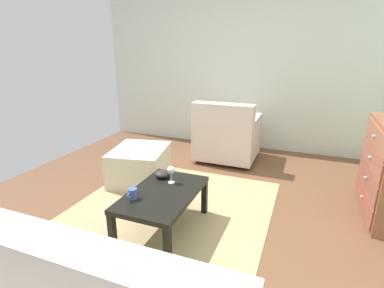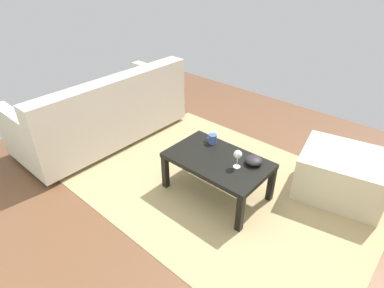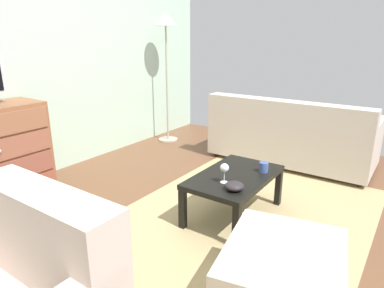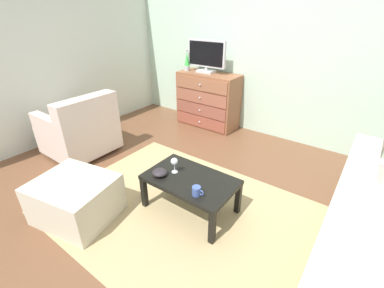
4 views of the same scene
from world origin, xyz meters
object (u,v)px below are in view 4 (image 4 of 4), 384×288
object	(u,v)px
coffee_table	(190,182)
couch_large	(379,259)
dresser	(208,100)
armchair	(81,130)
ottoman	(76,199)
bowl_decorative	(160,173)
tv	(206,56)
mug	(197,191)
wine_glass	(174,162)
lava_lamp	(187,62)

from	to	relation	value
coffee_table	couch_large	world-z (taller)	couch_large
dresser	couch_large	size ratio (longest dim) A/B	0.54
armchair	ottoman	size ratio (longest dim) A/B	1.21
dresser	ottoman	bearing A→B (deg)	-85.20
bowl_decorative	tv	bearing A→B (deg)	112.23
dresser	mug	xyz separation A→B (m)	(1.23, -2.07, -0.03)
mug	couch_large	distance (m)	1.36
tv	coffee_table	distance (m)	2.37
wine_glass	couch_large	distance (m)	1.73
mug	bowl_decorative	xyz separation A→B (m)	(-0.46, 0.03, -0.01)
ottoman	armchair	bearing A→B (deg)	144.05
couch_large	ottoman	distance (m)	2.48
tv	bowl_decorative	bearing A→B (deg)	-67.77
lava_lamp	coffee_table	distance (m)	2.45
coffee_table	dresser	bearing A→B (deg)	118.66
lava_lamp	wine_glass	size ratio (longest dim) A/B	2.10
dresser	bowl_decorative	world-z (taller)	dresser
ottoman	couch_large	bearing A→B (deg)	18.52
mug	ottoman	size ratio (longest dim) A/B	0.16
mug	couch_large	xyz separation A→B (m)	(1.34, 0.24, -0.10)
mug	ottoman	xyz separation A→B (m)	(-1.01, -0.55, -0.21)
armchair	ottoman	world-z (taller)	armchair
tv	lava_lamp	distance (m)	0.36
ottoman	mug	bearing A→B (deg)	28.55
lava_lamp	armchair	xyz separation A→B (m)	(-0.44, -1.81, -0.69)
dresser	lava_lamp	xyz separation A→B (m)	(-0.40, -0.04, 0.59)
coffee_table	bowl_decorative	distance (m)	0.31
couch_large	tv	bearing A→B (deg)	144.87
coffee_table	wine_glass	xyz separation A→B (m)	(-0.19, -0.01, 0.16)
dresser	bowl_decorative	xyz separation A→B (m)	(0.77, -2.04, -0.04)
bowl_decorative	ottoman	distance (m)	0.83
lava_lamp	couch_large	xyz separation A→B (m)	(2.97, -1.79, -0.72)
tv	mug	bearing A→B (deg)	-58.13
couch_large	dresser	bearing A→B (deg)	144.51
dresser	ottoman	distance (m)	2.64
bowl_decorative	ottoman	size ratio (longest dim) A/B	0.21
lava_lamp	tv	bearing A→B (deg)	11.40
dresser	wine_glass	xyz separation A→B (m)	(0.85, -1.91, 0.04)
mug	armchair	size ratio (longest dim) A/B	0.13
lava_lamp	ottoman	size ratio (longest dim) A/B	0.47
mug	tv	bearing A→B (deg)	121.87
dresser	armchair	distance (m)	2.04
dresser	armchair	world-z (taller)	dresser
bowl_decorative	armchair	xyz separation A→B (m)	(-1.61, 0.18, -0.06)
coffee_table	bowl_decorative	world-z (taller)	bowl_decorative
tv	bowl_decorative	world-z (taller)	tv
armchair	couch_large	bearing A→B (deg)	0.29
dresser	couch_large	distance (m)	3.16
coffee_table	bowl_decorative	xyz separation A→B (m)	(-0.27, -0.14, 0.08)
dresser	coffee_table	xyz separation A→B (m)	(1.04, -1.90, -0.12)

